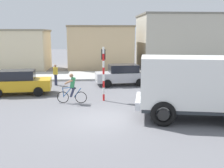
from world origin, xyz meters
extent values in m
plane|color=slate|center=(0.00, 0.00, 0.00)|extent=(120.00, 120.00, 0.00)
cube|color=#ADADA8|center=(0.00, 13.03, 0.08)|extent=(80.00, 5.00, 0.16)
cube|color=white|center=(4.51, -0.28, 1.80)|extent=(5.58, 3.45, 2.20)
cube|color=#2D3338|center=(4.51, -0.28, 0.62)|extent=(5.47, 3.39, 0.16)
cube|color=silver|center=(1.86, 0.24, 0.80)|extent=(0.69, 2.38, 0.36)
cube|color=black|center=(2.01, 0.21, 2.30)|extent=(0.53, 2.11, 0.70)
torus|color=black|center=(2.68, -1.23, 0.55)|extent=(1.13, 0.45, 1.10)
cylinder|color=black|center=(2.68, -1.23, 0.55)|extent=(0.54, 0.39, 0.50)
torus|color=black|center=(3.17, 1.29, 0.55)|extent=(1.13, 0.45, 1.10)
cylinder|color=black|center=(3.17, 1.29, 0.55)|extent=(0.54, 0.39, 0.50)
torus|color=black|center=(-2.06, 3.14, 0.34)|extent=(0.68, 0.11, 0.68)
torus|color=black|center=(-1.01, 3.03, 0.34)|extent=(0.68, 0.11, 0.68)
cylinder|color=#1E4C8C|center=(-1.71, 3.10, 0.91)|extent=(0.60, 0.11, 0.09)
cylinder|color=#1E4C8C|center=(-1.77, 3.11, 0.66)|extent=(0.51, 0.10, 0.57)
cylinder|color=#1E4C8C|center=(-1.22, 3.05, 0.61)|extent=(0.44, 0.09, 0.57)
cylinder|color=#1E4C8C|center=(-2.03, 3.13, 0.64)|extent=(0.10, 0.05, 0.59)
cylinder|color=black|center=(-2.01, 3.13, 0.95)|extent=(0.08, 0.50, 0.03)
cube|color=black|center=(-1.42, 3.07, 0.88)|extent=(0.25, 0.14, 0.06)
cube|color=#338C51|center=(-1.47, 3.08, 1.21)|extent=(0.33, 0.35, 0.59)
sphere|color=#9E7051|center=(-1.54, 3.08, 1.61)|extent=(0.22, 0.22, 0.22)
cylinder|color=#2D334C|center=(-1.51, 2.98, 0.65)|extent=(0.31, 0.15, 0.57)
cylinder|color=#9E7051|center=(-1.68, 2.94, 1.26)|extent=(0.50, 0.14, 0.29)
cylinder|color=#2D334C|center=(-1.49, 3.18, 0.65)|extent=(0.31, 0.15, 0.57)
cylinder|color=#9E7051|center=(-1.65, 3.25, 1.26)|extent=(0.50, 0.14, 0.29)
cylinder|color=red|center=(0.31, 3.55, 0.20)|extent=(0.12, 0.12, 0.40)
cylinder|color=white|center=(0.31, 3.55, 0.60)|extent=(0.12, 0.12, 0.40)
cylinder|color=red|center=(0.31, 3.55, 1.00)|extent=(0.12, 0.12, 0.40)
cylinder|color=white|center=(0.31, 3.55, 1.40)|extent=(0.12, 0.12, 0.40)
cylinder|color=red|center=(0.31, 3.55, 1.80)|extent=(0.12, 0.12, 0.40)
cylinder|color=white|center=(0.31, 3.55, 2.20)|extent=(0.12, 0.12, 0.40)
cylinder|color=red|center=(0.31, 3.55, 2.60)|extent=(0.12, 0.12, 0.40)
cylinder|color=white|center=(0.31, 3.55, 3.00)|extent=(0.12, 0.12, 0.40)
cube|color=black|center=(0.31, 3.73, 2.75)|extent=(0.24, 0.20, 0.60)
sphere|color=green|center=(0.31, 3.85, 2.75)|extent=(0.14, 0.14, 0.14)
cube|color=#B7B7BC|center=(1.91, 8.52, 0.65)|extent=(4.16, 2.11, 0.70)
cube|color=black|center=(2.05, 8.54, 1.30)|extent=(2.34, 1.67, 0.60)
cylinder|color=black|center=(0.76, 7.55, 0.30)|extent=(0.62, 0.24, 0.60)
cylinder|color=black|center=(0.58, 9.24, 0.30)|extent=(0.62, 0.24, 0.60)
cylinder|color=black|center=(3.23, 7.81, 0.30)|extent=(0.62, 0.24, 0.60)
cylinder|color=black|center=(3.05, 9.50, 0.30)|extent=(0.62, 0.24, 0.60)
cube|color=gold|center=(-5.13, 5.69, 0.65)|extent=(4.14, 2.06, 0.70)
cube|color=black|center=(-5.28, 5.68, 1.30)|extent=(2.32, 1.64, 0.60)
cylinder|color=black|center=(-3.97, 6.65, 0.30)|extent=(0.61, 0.23, 0.60)
cylinder|color=black|center=(-3.82, 4.96, 0.30)|extent=(0.61, 0.23, 0.60)
cylinder|color=black|center=(-6.44, 6.42, 0.30)|extent=(0.61, 0.23, 0.60)
cube|color=#B7B7BC|center=(5.14, 5.10, 0.65)|extent=(4.28, 2.57, 0.70)
cube|color=black|center=(5.29, 5.06, 1.30)|extent=(2.47, 1.91, 0.60)
cylinder|color=black|center=(3.74, 4.55, 0.30)|extent=(0.63, 0.31, 0.60)
cylinder|color=black|center=(4.13, 6.21, 0.30)|extent=(0.63, 0.31, 0.60)
cylinder|color=black|center=(6.16, 3.99, 0.30)|extent=(0.63, 0.31, 0.60)
cylinder|color=black|center=(6.54, 5.64, 0.30)|extent=(0.63, 0.31, 0.60)
cylinder|color=#2D334C|center=(-3.21, 8.75, 0.42)|extent=(0.22, 0.22, 0.85)
cube|color=gold|center=(-3.21, 8.75, 1.13)|extent=(0.34, 0.22, 0.56)
sphere|color=#9E7051|center=(-3.21, 8.75, 1.52)|extent=(0.20, 0.20, 0.20)
cube|color=#D1B284|center=(0.57, 19.90, 2.32)|extent=(7.15, 6.78, 4.65)
cube|color=#7D6B4F|center=(0.57, 19.90, 4.75)|extent=(7.29, 6.91, 0.20)
cube|color=#B2AD9E|center=(10.03, 19.76, 3.02)|extent=(9.42, 6.90, 6.03)
cube|color=slate|center=(10.03, 19.76, 6.13)|extent=(9.61, 7.04, 0.20)
camera|label=1|loc=(-0.29, -12.13, 3.92)|focal=43.16mm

